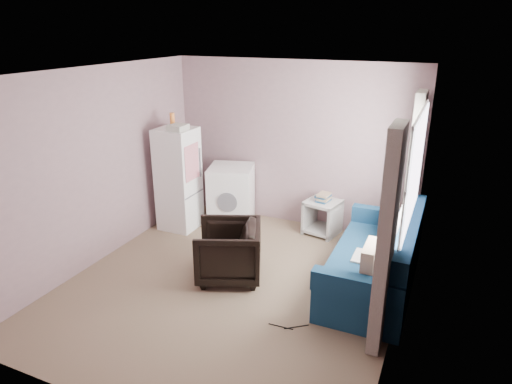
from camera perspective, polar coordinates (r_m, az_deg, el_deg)
room at (r=5.10m, az=-3.00°, el=0.61°), size 3.84×4.24×2.54m
armchair at (r=5.61m, az=-3.49°, el=-7.10°), size 0.94×0.97×0.78m
fridge at (r=6.95m, az=-9.67°, el=1.68°), size 0.55×0.53×1.76m
washing_machine at (r=7.11m, az=-3.11°, el=-0.23°), size 0.81×0.81×0.92m
side_table at (r=6.87m, az=8.32°, el=-2.80°), size 0.55×0.55×0.64m
sofa at (r=5.58m, az=15.03°, el=-8.65°), size 0.92×2.03×0.91m
window_dressing at (r=5.32m, az=17.81°, el=-1.19°), size 0.17×2.62×2.18m
floor_cables at (r=4.96m, az=4.11°, el=-16.44°), size 0.39×0.17×0.01m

